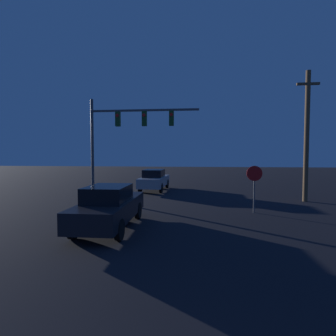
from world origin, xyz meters
TOP-DOWN VIEW (x-y plane):
  - car_near at (-1.91, 9.66)m, footprint 1.79×4.85m
  - car_far at (-1.87, 20.33)m, footprint 1.91×4.89m
  - traffic_signal_mast at (-3.12, 16.01)m, footprint 6.78×0.30m
  - stop_sign at (4.17, 12.91)m, footprint 0.73×0.07m
  - utility_pole at (7.90, 16.38)m, footprint 1.28×0.28m

SIDE VIEW (x-z plane):
  - car_near at x=-1.91m, z-range 0.01..1.65m
  - car_far at x=-1.87m, z-range 0.01..1.65m
  - stop_sign at x=4.17m, z-range 0.45..2.73m
  - utility_pole at x=7.90m, z-range 0.12..7.85m
  - traffic_signal_mast at x=-3.12m, z-range 1.23..7.51m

